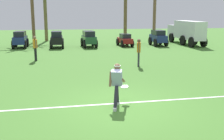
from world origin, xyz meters
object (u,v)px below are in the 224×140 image
parked_car_slot_f (158,37)px  box_truck (186,31)px  parked_car_slot_c (57,39)px  parked_car_slot_e (125,40)px  frisbee_thrower (117,83)px  palm_tree_far_right (155,6)px  teammate_near_sideline (139,50)px  palm_tree_left_of_centre (45,9)px  palm_tree_far_left (32,2)px  teammate_midfield (35,46)px  frisbee_in_flight (125,87)px  parked_car_slot_b (20,39)px  parked_car_slot_d (89,39)px  palm_tree_right_of_centre (126,9)px

parked_car_slot_f → box_truck: box_truck is taller
parked_car_slot_c → parked_car_slot_e: bearing=2.0°
frisbee_thrower → palm_tree_far_right: size_ratio=0.22×
box_truck → palm_tree_far_right: (-1.01, 7.02, 2.45)m
teammate_near_sideline → palm_tree_left_of_centre: (-6.24, 14.82, 2.38)m
palm_tree_far_left → teammate_midfield: bearing=-82.8°
teammate_near_sideline → teammate_midfield: same height
frisbee_in_flight → frisbee_thrower: bearing=-128.3°
parked_car_slot_f → parked_car_slot_c: bearing=-179.3°
parked_car_slot_b → palm_tree_far_right: (14.10, 7.27, 2.94)m
palm_tree_left_of_centre → parked_car_slot_f: bearing=-27.8°
frisbee_in_flight → parked_car_slot_b: size_ratio=0.16×
parked_car_slot_c → palm_tree_far_left: (-2.45, 4.39, 3.21)m
teammate_near_sideline → parked_car_slot_d: bearing=103.4°
teammate_midfield → palm_tree_left_of_centre: palm_tree_left_of_centre is taller
frisbee_in_flight → parked_car_slot_e: (3.09, 15.63, 0.02)m
box_truck → palm_tree_right_of_centre: bearing=127.4°
palm_tree_right_of_centre → box_truck: bearing=-52.6°
parked_car_slot_c → palm_tree_left_of_centre: size_ratio=0.44×
palm_tree_left_of_centre → parked_car_slot_d: bearing=-54.1°
frisbee_thrower → parked_car_slot_f: 17.24m
parked_car_slot_e → palm_tree_far_right: size_ratio=0.35×
parked_car_slot_d → palm_tree_far_right: (8.24, 7.70, 2.94)m
teammate_midfield → palm_tree_right_of_centre: 15.85m
frisbee_in_flight → parked_car_slot_d: bearing=90.7°
parked_car_slot_f → box_truck: bearing=10.5°
frisbee_thrower → parked_car_slot_d: bearing=89.4°
parked_car_slot_b → frisbee_thrower: bearing=-70.7°
palm_tree_far_left → palm_tree_right_of_centre: bearing=13.4°
palm_tree_right_of_centre → palm_tree_far_right: (3.64, 0.94, 0.41)m
parked_car_slot_b → parked_car_slot_d: 5.88m
frisbee_thrower → parked_car_slot_f: frisbee_thrower is taller
box_truck → palm_tree_far_right: bearing=98.2°
palm_tree_right_of_centre → palm_tree_far_right: size_ratio=0.89×
teammate_near_sideline → parked_car_slot_b: (-8.06, 9.64, -0.20)m
box_truck → palm_tree_right_of_centre: size_ratio=1.05×
parked_car_slot_c → frisbee_thrower: bearing=-80.7°
parked_car_slot_d → palm_tree_left_of_centre: palm_tree_left_of_centre is taller
palm_tree_left_of_centre → teammate_near_sideline: bearing=-67.2°
parked_car_slot_d → parked_car_slot_c: bearing=179.5°
parked_car_slot_d → palm_tree_far_left: size_ratio=0.37×
box_truck → teammate_midfield: bearing=-151.3°
teammate_near_sideline → parked_car_slot_f: teammate_near_sideline is taller
frisbee_thrower → palm_tree_left_of_centre: size_ratio=0.27×
parked_car_slot_d → parked_car_slot_e: bearing=4.0°
parked_car_slot_c → palm_tree_right_of_centre: (7.35, 6.73, 2.53)m
parked_car_slot_e → box_truck: box_truck is taller
parked_car_slot_d → palm_tree_right_of_centre: 8.55m
frisbee_thrower → palm_tree_far_left: palm_tree_far_left is taller
frisbee_in_flight → palm_tree_right_of_centre: bearing=78.7°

